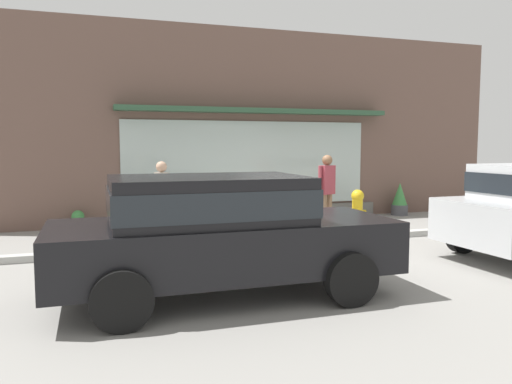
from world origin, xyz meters
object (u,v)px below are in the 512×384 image
object	(u,v)px
pedestrian_passerby	(162,195)
potted_plant_near_hydrant	(164,215)
potted_plant_low_front	(78,220)
potted_plant_by_entrance	(293,206)
fire_hydrant	(357,209)
potted_plant_doorstep	(218,206)
potted_plant_corner_tall	(400,200)
potted_plant_window_right	(252,205)
pedestrian_with_handbag	(326,187)
parked_car_black	(218,228)

from	to	relation	value
pedestrian_passerby	potted_plant_near_hydrant	size ratio (longest dim) A/B	2.52
potted_plant_low_front	potted_plant_near_hydrant	xyz separation A→B (m)	(1.89, -0.39, 0.08)
pedestrian_passerby	potted_plant_by_entrance	xyz separation A→B (m)	(3.61, 1.88, -0.58)
fire_hydrant	potted_plant_near_hydrant	distance (m)	4.44
potted_plant_doorstep	potted_plant_near_hydrant	bearing A→B (deg)	-161.89
fire_hydrant	potted_plant_corner_tall	bearing A→B (deg)	37.83
potted_plant_window_right	potted_plant_near_hydrant	distance (m)	2.21
potted_plant_low_front	potted_plant_doorstep	distance (m)	3.28
fire_hydrant	potted_plant_low_front	world-z (taller)	fire_hydrant
potted_plant_window_right	potted_plant_low_front	xyz separation A→B (m)	(-4.09, 0.18, -0.21)
pedestrian_with_handbag	potted_plant_corner_tall	bearing A→B (deg)	-169.56
potted_plant_corner_tall	potted_plant_by_entrance	bearing A→B (deg)	179.27
pedestrian_passerby	potted_plant_corner_tall	distance (m)	7.04
potted_plant_doorstep	fire_hydrant	bearing A→B (deg)	-35.96
potted_plant_corner_tall	potted_plant_by_entrance	world-z (taller)	potted_plant_corner_tall
potted_plant_window_right	potted_plant_low_front	world-z (taller)	potted_plant_window_right
potted_plant_low_front	fire_hydrant	bearing A→B (deg)	-17.82
potted_plant_window_right	potted_plant_near_hydrant	world-z (taller)	potted_plant_window_right
parked_car_black	potted_plant_corner_tall	xyz separation A→B (m)	(6.60, 5.74, -0.46)
pedestrian_with_handbag	fire_hydrant	bearing A→B (deg)	158.12
potted_plant_low_front	parked_car_black	bearing A→B (deg)	-72.68
fire_hydrant	potted_plant_by_entrance	size ratio (longest dim) A/B	1.25
potted_plant_low_front	potted_plant_doorstep	bearing A→B (deg)	1.15
pedestrian_passerby	potted_plant_low_front	world-z (taller)	pedestrian_passerby
pedestrian_with_handbag	potted_plant_window_right	distance (m)	2.17
potted_plant_window_right	potted_plant_by_entrance	bearing A→B (deg)	6.00
potted_plant_corner_tall	pedestrian_with_handbag	bearing A→B (deg)	-150.11
potted_plant_corner_tall	potted_plant_by_entrance	distance (m)	3.16
pedestrian_with_handbag	potted_plant_by_entrance	world-z (taller)	pedestrian_with_handbag
potted_plant_corner_tall	potted_plant_by_entrance	xyz separation A→B (m)	(-3.16, 0.04, -0.07)
fire_hydrant	pedestrian_with_handbag	world-z (taller)	pedestrian_with_handbag
fire_hydrant	potted_plant_window_right	bearing A→B (deg)	137.97
potted_plant_corner_tall	potted_plant_low_front	distance (m)	8.42
fire_hydrant	potted_plant_doorstep	xyz separation A→B (m)	(-2.77, 2.01, -0.05)
fire_hydrant	pedestrian_passerby	world-z (taller)	pedestrian_passerby
potted_plant_doorstep	parked_car_black	bearing A→B (deg)	-103.83
potted_plant_corner_tall	potted_plant_near_hydrant	xyz separation A→B (m)	(-6.53, -0.29, -0.10)
fire_hydrant	pedestrian_with_handbag	xyz separation A→B (m)	(-0.78, 0.03, 0.53)
parked_car_black	potted_plant_low_front	size ratio (longest dim) A/B	9.29
fire_hydrant	potted_plant_corner_tall	world-z (taller)	fire_hydrant
potted_plant_window_right	potted_plant_near_hydrant	xyz separation A→B (m)	(-2.20, -0.21, -0.13)
fire_hydrant	potted_plant_window_right	distance (m)	2.63
pedestrian_with_handbag	potted_plant_corner_tall	distance (m)	3.68
fire_hydrant	potted_plant_low_front	distance (m)	6.35
potted_plant_corner_tall	potted_plant_doorstep	distance (m)	5.15
potted_plant_by_entrance	potted_plant_corner_tall	bearing A→B (deg)	-0.73
pedestrian_with_handbag	pedestrian_passerby	xyz separation A→B (m)	(-3.62, -0.03, -0.07)
potted_plant_window_right	potted_plant_near_hydrant	size ratio (longest dim) A/B	1.49
potted_plant_window_right	potted_plant_doorstep	distance (m)	0.85
pedestrian_with_handbag	potted_plant_low_front	bearing A→B (deg)	-39.39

